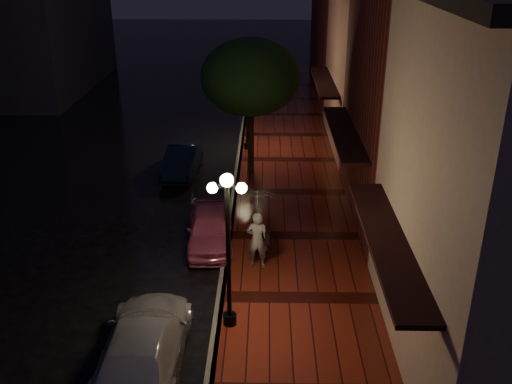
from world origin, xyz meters
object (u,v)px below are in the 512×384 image
(silver_car, at_px, (144,345))
(parking_meter, at_px, (257,229))
(pink_car, at_px, (210,228))
(navy_car, at_px, (182,160))
(streetlamp_near, at_px, (228,243))
(woman_with_umbrella, at_px, (257,217))
(street_tree, at_px, (251,79))
(streetlamp_far, at_px, (247,100))

(silver_car, distance_m, parking_meter, 5.92)
(pink_car, xyz_separation_m, navy_car, (-1.83, 6.45, -0.01))
(streetlamp_near, bearing_deg, woman_with_umbrella, 77.09)
(streetlamp_near, bearing_deg, silver_car, -140.50)
(street_tree, bearing_deg, streetlamp_far, 94.91)
(silver_car, xyz_separation_m, parking_meter, (2.60, 5.31, 0.36))
(street_tree, bearing_deg, streetlamp_near, -91.35)
(parking_meter, bearing_deg, silver_car, -131.91)
(street_tree, xyz_separation_m, navy_car, (-3.04, 0.05, -3.62))
(streetlamp_near, relative_size, woman_with_umbrella, 1.66)
(silver_car, bearing_deg, streetlamp_near, -141.02)
(streetlamp_near, distance_m, streetlamp_far, 14.00)
(street_tree, distance_m, pink_car, 7.45)
(street_tree, height_order, woman_with_umbrella, street_tree)
(navy_car, xyz_separation_m, woman_with_umbrella, (3.46, -8.07, 1.24))
(street_tree, relative_size, navy_car, 1.54)
(navy_car, bearing_deg, streetlamp_near, -72.43)
(street_tree, relative_size, silver_car, 1.21)
(streetlamp_far, bearing_deg, pink_car, -95.76)
(streetlamp_near, xyz_separation_m, street_tree, (0.26, 10.99, 1.64))
(street_tree, distance_m, woman_with_umbrella, 8.38)
(streetlamp_far, bearing_deg, streetlamp_near, -90.00)
(woman_with_umbrella, bearing_deg, silver_car, 65.95)
(streetlamp_far, distance_m, navy_car, 4.52)
(pink_car, distance_m, navy_car, 6.70)
(pink_car, height_order, parking_meter, parking_meter)
(streetlamp_near, relative_size, street_tree, 0.74)
(pink_car, bearing_deg, streetlamp_near, -82.98)
(navy_car, distance_m, woman_with_umbrella, 8.87)
(streetlamp_far, xyz_separation_m, street_tree, (0.26, -3.01, 1.64))
(streetlamp_far, relative_size, parking_meter, 2.90)
(navy_car, relative_size, silver_car, 0.79)
(street_tree, height_order, parking_meter, street_tree)
(silver_car, height_order, woman_with_umbrella, woman_with_umbrella)
(streetlamp_near, bearing_deg, navy_car, 104.13)
(streetlamp_far, bearing_deg, street_tree, -85.09)
(navy_car, distance_m, parking_meter, 8.11)
(silver_car, bearing_deg, navy_car, -86.75)
(streetlamp_far, height_order, parking_meter, streetlamp_far)
(streetlamp_near, distance_m, silver_car, 3.16)
(woman_with_umbrella, bearing_deg, streetlamp_near, 82.92)
(streetlamp_near, bearing_deg, street_tree, 88.65)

